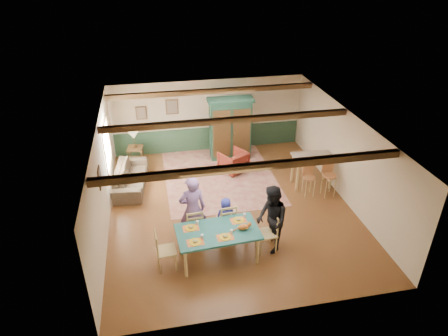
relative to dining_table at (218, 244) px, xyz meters
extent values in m
plane|color=#593219|center=(0.76, 2.11, -0.41)|extent=(8.00, 8.00, 0.00)
cube|color=beige|center=(0.76, 6.11, 0.94)|extent=(7.00, 0.02, 2.70)
cube|color=beige|center=(-2.74, 2.11, 0.94)|extent=(0.02, 8.00, 2.70)
cube|color=beige|center=(4.26, 2.11, 0.94)|extent=(0.02, 8.00, 2.70)
cube|color=silver|center=(0.76, 2.11, 2.29)|extent=(7.00, 8.00, 0.02)
cube|color=#1F3A27|center=(0.76, 6.09, 0.04)|extent=(6.95, 0.03, 0.90)
cube|color=#31200D|center=(0.76, -0.19, 2.20)|extent=(6.95, 0.16, 0.16)
cube|color=#31200D|center=(0.76, 2.51, 2.20)|extent=(6.95, 0.16, 0.16)
cube|color=#31200D|center=(0.76, 5.11, 2.20)|extent=(6.95, 0.16, 0.16)
imported|color=#7A5694|center=(-0.50, 0.85, 0.54)|extent=(0.72, 0.50, 1.89)
imported|color=black|center=(1.37, 0.09, 0.49)|extent=(0.74, 0.92, 1.81)
imported|color=#252C94|center=(0.38, 0.91, 0.14)|extent=(0.56, 0.39, 1.10)
cube|color=#CCB194|center=(0.77, 3.92, -0.41)|extent=(3.62, 4.30, 0.01)
cube|color=#122E22|center=(1.42, 5.29, 0.71)|extent=(1.61, 0.68, 2.25)
imported|color=#4A130E|center=(1.30, 4.23, -0.04)|extent=(1.10, 1.11, 0.75)
imported|color=#44382A|center=(-2.14, 3.90, -0.08)|extent=(1.15, 2.39, 0.67)
camera|label=1|loc=(-1.32, -7.52, 6.38)|focal=32.00mm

